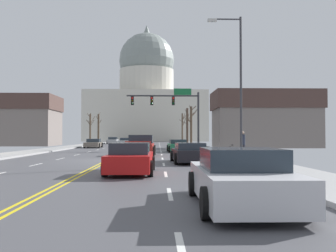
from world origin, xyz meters
TOP-DOWN VIEW (x-y plane):
  - ground at (0.00, -0.00)m, footprint 20.00×180.00m
  - signal_gantry at (4.75, 16.56)m, footprint 7.91×0.41m
  - street_lamp_right at (7.96, -1.62)m, footprint 2.09×0.24m
  - capitol_building at (0.00, 83.00)m, footprint 32.84×21.48m
  - sedan_near_00 at (5.10, 12.12)m, footprint 2.04×4.59m
  - pickup_truck_near_01 at (1.82, 5.39)m, footprint 2.35×5.58m
  - sedan_near_02 at (5.02, -2.06)m, footprint 2.12×4.74m
  - sedan_near_03 at (2.02, -8.10)m, footprint 2.04×4.52m
  - sedan_near_04 at (5.05, -15.51)m, footprint 2.13×4.69m
  - sedan_oncoming_00 at (-5.18, 24.95)m, footprint 2.11×4.54m
  - sedan_oncoming_01 at (-1.91, 35.49)m, footprint 2.12×4.33m
  - sedan_oncoming_02 at (-5.35, 47.31)m, footprint 2.02×4.51m
  - flank_building_00 at (-17.15, 34.66)m, footprint 9.24×8.48m
  - flank_building_02 at (17.38, 25.14)m, footprint 13.65×7.07m
  - bare_tree_00 at (8.27, 40.21)m, footprint 2.11×1.67m
  - bare_tree_01 at (-8.88, 43.10)m, footprint 1.57×1.86m
  - bare_tree_02 at (7.91, 47.41)m, footprint 1.51×2.15m
  - bare_tree_03 at (-8.24, 48.40)m, footprint 1.25×3.00m
  - bare_tree_04 at (8.48, 35.03)m, footprint 2.04×1.07m
  - pedestrian_00 at (8.77, 0.49)m, footprint 0.35×0.34m
  - bicycle_parked at (8.38, 2.24)m, footprint 0.12×1.77m

SIDE VIEW (x-z plane):
  - ground at x=0.00m, z-range -0.08..0.12m
  - bicycle_parked at x=8.38m, z-range 0.06..0.91m
  - sedan_oncoming_00 at x=-5.18m, z-range -0.03..1.13m
  - sedan_near_02 at x=5.02m, z-range -0.02..1.16m
  - sedan_near_00 at x=5.10m, z-range -0.03..1.19m
  - sedan_oncoming_01 at x=-1.91m, z-range -0.03..1.19m
  - sedan_oncoming_02 at x=-5.35m, z-range -0.04..1.23m
  - sedan_near_03 at x=2.02m, z-range -0.05..1.25m
  - sedan_near_04 at x=5.05m, z-range -0.05..1.27m
  - pickup_truck_near_01 at x=1.82m, z-range -0.09..1.55m
  - pedestrian_00 at x=8.77m, z-range 0.24..1.98m
  - bare_tree_01 at x=-8.88m, z-range 0.24..5.69m
  - bare_tree_03 at x=-8.24m, z-range 0.05..6.07m
  - bare_tree_02 at x=7.91m, z-range 0.35..6.03m
  - bare_tree_00 at x=8.27m, z-range 0.19..6.34m
  - bare_tree_04 at x=8.48m, z-range 0.23..6.48m
  - flank_building_02 at x=17.38m, z-range 0.06..7.49m
  - flank_building_00 at x=-17.15m, z-range 0.06..7.82m
  - signal_gantry at x=4.75m, z-range 1.59..8.16m
  - street_lamp_right at x=7.96m, z-range 0.86..9.52m
  - capitol_building at x=0.00m, z-range -4.59..28.72m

